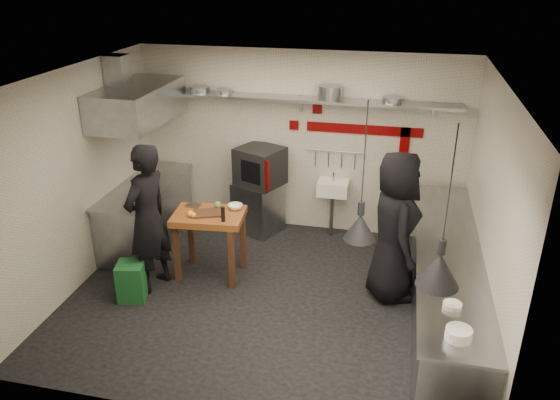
% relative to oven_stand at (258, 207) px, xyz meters
% --- Properties ---
extents(floor, '(5.00, 5.00, 0.00)m').
position_rel_oven_stand_xyz_m(floor, '(0.61, -1.79, -0.40)').
color(floor, black).
rests_on(floor, ground).
extents(ceiling, '(5.00, 5.00, 0.00)m').
position_rel_oven_stand_xyz_m(ceiling, '(0.61, -1.79, 2.40)').
color(ceiling, beige).
rests_on(ceiling, floor).
extents(wall_back, '(5.00, 0.04, 2.80)m').
position_rel_oven_stand_xyz_m(wall_back, '(0.61, 0.31, 1.00)').
color(wall_back, beige).
rests_on(wall_back, floor).
extents(wall_front, '(5.00, 0.04, 2.80)m').
position_rel_oven_stand_xyz_m(wall_front, '(0.61, -3.89, 1.00)').
color(wall_front, beige).
rests_on(wall_front, floor).
extents(wall_left, '(0.04, 4.20, 2.80)m').
position_rel_oven_stand_xyz_m(wall_left, '(-1.89, -1.79, 1.00)').
color(wall_left, beige).
rests_on(wall_left, floor).
extents(wall_right, '(0.04, 4.20, 2.80)m').
position_rel_oven_stand_xyz_m(wall_right, '(3.11, -1.79, 1.00)').
color(wall_right, beige).
rests_on(wall_right, floor).
extents(red_band_horiz, '(1.70, 0.02, 0.14)m').
position_rel_oven_stand_xyz_m(red_band_horiz, '(1.56, 0.29, 1.28)').
color(red_band_horiz, '#660304').
rests_on(red_band_horiz, wall_back).
extents(red_band_vert, '(0.14, 0.02, 1.10)m').
position_rel_oven_stand_xyz_m(red_band_vert, '(2.16, 0.29, 0.80)').
color(red_band_vert, '#660304').
rests_on(red_band_vert, wall_back).
extents(red_tile_a, '(0.14, 0.02, 0.14)m').
position_rel_oven_stand_xyz_m(red_tile_a, '(0.86, 0.29, 1.55)').
color(red_tile_a, '#660304').
rests_on(red_tile_a, wall_back).
extents(red_tile_b, '(0.14, 0.02, 0.14)m').
position_rel_oven_stand_xyz_m(red_tile_b, '(0.51, 0.29, 1.28)').
color(red_tile_b, '#660304').
rests_on(red_tile_b, wall_back).
extents(back_shelf, '(4.60, 0.34, 0.04)m').
position_rel_oven_stand_xyz_m(back_shelf, '(0.61, 0.13, 1.72)').
color(back_shelf, gray).
rests_on(back_shelf, wall_back).
extents(shelf_bracket_left, '(0.04, 0.06, 0.24)m').
position_rel_oven_stand_xyz_m(shelf_bracket_left, '(-1.29, 0.28, 1.62)').
color(shelf_bracket_left, gray).
rests_on(shelf_bracket_left, wall_back).
extents(shelf_bracket_mid, '(0.04, 0.06, 0.24)m').
position_rel_oven_stand_xyz_m(shelf_bracket_mid, '(0.61, 0.28, 1.62)').
color(shelf_bracket_mid, gray).
rests_on(shelf_bracket_mid, wall_back).
extents(shelf_bracket_right, '(0.04, 0.06, 0.24)m').
position_rel_oven_stand_xyz_m(shelf_bracket_right, '(2.51, 0.28, 1.62)').
color(shelf_bracket_right, gray).
rests_on(shelf_bracket_right, wall_back).
extents(pan_far_left, '(0.38, 0.38, 0.09)m').
position_rel_oven_stand_xyz_m(pan_far_left, '(-0.91, 0.13, 1.79)').
color(pan_far_left, gray).
rests_on(pan_far_left, back_shelf).
extents(pan_mid_left, '(0.33, 0.33, 0.07)m').
position_rel_oven_stand_xyz_m(pan_mid_left, '(-0.53, 0.13, 1.78)').
color(pan_mid_left, gray).
rests_on(pan_mid_left, back_shelf).
extents(stock_pot, '(0.44, 0.44, 0.20)m').
position_rel_oven_stand_xyz_m(stock_pot, '(1.06, 0.13, 1.84)').
color(stock_pot, gray).
rests_on(stock_pot, back_shelf).
extents(pan_right, '(0.38, 0.38, 0.08)m').
position_rel_oven_stand_xyz_m(pan_right, '(1.93, 0.13, 1.78)').
color(pan_right, gray).
rests_on(pan_right, back_shelf).
extents(oven_stand, '(0.83, 0.80, 0.80)m').
position_rel_oven_stand_xyz_m(oven_stand, '(0.00, 0.00, 0.00)').
color(oven_stand, gray).
rests_on(oven_stand, floor).
extents(combi_oven, '(0.82, 0.79, 0.58)m').
position_rel_oven_stand_xyz_m(combi_oven, '(0.05, -0.01, 0.69)').
color(combi_oven, black).
rests_on(combi_oven, oven_stand).
extents(oven_door, '(0.49, 0.24, 0.46)m').
position_rel_oven_stand_xyz_m(oven_door, '(0.03, -0.28, 0.69)').
color(oven_door, '#660304').
rests_on(oven_door, combi_oven).
extents(oven_glass, '(0.34, 0.17, 0.34)m').
position_rel_oven_stand_xyz_m(oven_glass, '(-0.02, -0.29, 0.69)').
color(oven_glass, black).
rests_on(oven_glass, oven_door).
extents(hand_sink, '(0.46, 0.34, 0.22)m').
position_rel_oven_stand_xyz_m(hand_sink, '(1.16, 0.13, 0.38)').
color(hand_sink, white).
rests_on(hand_sink, wall_back).
extents(sink_tap, '(0.03, 0.03, 0.14)m').
position_rel_oven_stand_xyz_m(sink_tap, '(1.16, 0.13, 0.56)').
color(sink_tap, gray).
rests_on(sink_tap, hand_sink).
extents(sink_drain, '(0.06, 0.06, 0.66)m').
position_rel_oven_stand_xyz_m(sink_drain, '(1.16, 0.09, -0.06)').
color(sink_drain, gray).
rests_on(sink_drain, floor).
extents(utensil_rail, '(0.90, 0.02, 0.02)m').
position_rel_oven_stand_xyz_m(utensil_rail, '(1.16, 0.27, 0.92)').
color(utensil_rail, gray).
rests_on(utensil_rail, wall_back).
extents(counter_right, '(0.70, 3.80, 0.90)m').
position_rel_oven_stand_xyz_m(counter_right, '(2.76, -1.79, 0.05)').
color(counter_right, gray).
rests_on(counter_right, floor).
extents(counter_right_top, '(0.76, 3.90, 0.03)m').
position_rel_oven_stand_xyz_m(counter_right_top, '(2.76, -1.79, 0.52)').
color(counter_right_top, gray).
rests_on(counter_right_top, counter_right).
extents(plate_stack, '(0.26, 0.26, 0.11)m').
position_rel_oven_stand_xyz_m(plate_stack, '(2.73, -3.42, 0.59)').
color(plate_stack, white).
rests_on(plate_stack, counter_right_top).
extents(small_bowl_right, '(0.21, 0.21, 0.05)m').
position_rel_oven_stand_xyz_m(small_bowl_right, '(2.71, -2.95, 0.56)').
color(small_bowl_right, white).
rests_on(small_bowl_right, counter_right_top).
extents(counter_left, '(0.70, 1.90, 0.90)m').
position_rel_oven_stand_xyz_m(counter_left, '(-1.54, -0.74, 0.05)').
color(counter_left, gray).
rests_on(counter_left, floor).
extents(counter_left_top, '(0.76, 2.00, 0.03)m').
position_rel_oven_stand_xyz_m(counter_left_top, '(-1.54, -0.74, 0.52)').
color(counter_left_top, gray).
rests_on(counter_left_top, counter_left).
extents(extractor_hood, '(0.78, 1.60, 0.50)m').
position_rel_oven_stand_xyz_m(extractor_hood, '(-1.49, -0.74, 1.75)').
color(extractor_hood, gray).
rests_on(extractor_hood, ceiling).
extents(hood_duct, '(0.28, 0.28, 0.50)m').
position_rel_oven_stand_xyz_m(hood_duct, '(-1.74, -0.74, 2.15)').
color(hood_duct, gray).
rests_on(hood_duct, ceiling).
extents(green_bin, '(0.40, 0.40, 0.50)m').
position_rel_oven_stand_xyz_m(green_bin, '(-1.06, -2.22, -0.15)').
color(green_bin, '#175325').
rests_on(green_bin, floor).
extents(prep_table, '(0.98, 0.73, 0.92)m').
position_rel_oven_stand_xyz_m(prep_table, '(-0.28, -1.44, 0.06)').
color(prep_table, brown).
rests_on(prep_table, floor).
extents(cutting_board, '(0.45, 0.38, 0.02)m').
position_rel_oven_stand_xyz_m(cutting_board, '(-0.28, -1.45, 0.53)').
color(cutting_board, '#4D2C1A').
rests_on(cutting_board, prep_table).
extents(pepper_mill, '(0.05, 0.05, 0.20)m').
position_rel_oven_stand_xyz_m(pepper_mill, '(-0.02, -1.62, 0.62)').
color(pepper_mill, black).
rests_on(pepper_mill, prep_table).
extents(lemon_a, '(0.10, 0.10, 0.08)m').
position_rel_oven_stand_xyz_m(lemon_a, '(-0.48, -1.59, 0.56)').
color(lemon_a, '#F9AF32').
rests_on(lemon_a, prep_table).
extents(lemon_b, '(0.09, 0.09, 0.07)m').
position_rel_oven_stand_xyz_m(lemon_b, '(-0.43, -1.60, 0.56)').
color(lemon_b, '#F9AF32').
rests_on(lemon_b, prep_table).
extents(veg_ball, '(0.12, 0.12, 0.10)m').
position_rel_oven_stand_xyz_m(veg_ball, '(-0.21, -1.26, 0.57)').
color(veg_ball, olive).
rests_on(veg_ball, prep_table).
extents(steel_tray, '(0.19, 0.13, 0.03)m').
position_rel_oven_stand_xyz_m(steel_tray, '(-0.55, -1.27, 0.54)').
color(steel_tray, gray).
rests_on(steel_tray, prep_table).
extents(bowl, '(0.25, 0.25, 0.06)m').
position_rel_oven_stand_xyz_m(bowl, '(0.02, -1.23, 0.55)').
color(bowl, white).
rests_on(bowl, prep_table).
extents(heat_lamp_near, '(0.37, 0.37, 1.43)m').
position_rel_oven_stand_xyz_m(heat_lamp_near, '(1.76, -2.57, 1.68)').
color(heat_lamp_near, black).
rests_on(heat_lamp_near, ceiling).
extents(heat_lamp_far, '(0.49, 0.49, 1.49)m').
position_rel_oven_stand_xyz_m(heat_lamp_far, '(2.51, -3.19, 1.65)').
color(heat_lamp_far, black).
rests_on(heat_lamp_far, ceiling).
extents(chef_left, '(0.65, 0.82, 1.97)m').
position_rel_oven_stand_xyz_m(chef_left, '(-0.93, -1.89, 0.58)').
color(chef_left, black).
rests_on(chef_left, floor).
extents(chef_right, '(0.85, 1.08, 1.93)m').
position_rel_oven_stand_xyz_m(chef_right, '(2.11, -1.40, 0.57)').
color(chef_right, black).
rests_on(chef_right, floor).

